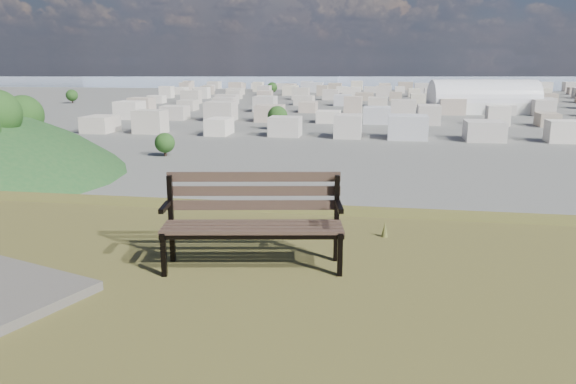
# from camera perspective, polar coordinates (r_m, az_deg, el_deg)

# --- Properties ---
(park_bench) EXTENTS (1.78, 0.84, 0.89)m
(park_bench) POSITION_cam_1_polar(r_m,az_deg,el_deg) (5.43, -3.56, -2.39)
(park_bench) COLOR #463628
(park_bench) RESTS_ON hilltop_mesa
(arena) EXTENTS (57.50, 31.03, 23.07)m
(arena) POSITION_cam_1_polar(r_m,az_deg,el_deg) (318.04, 19.15, 8.56)
(arena) COLOR silver
(arena) RESTS_ON ground
(city_blocks) EXTENTS (395.00, 361.00, 7.00)m
(city_blocks) POSITION_cam_1_polar(r_m,az_deg,el_deg) (398.17, 9.46, 9.60)
(city_blocks) COLOR #BFB4A8
(city_blocks) RESTS_ON ground
(city_trees) EXTENTS (406.52, 387.20, 9.98)m
(city_trees) POSITION_cam_1_polar(r_m,az_deg,el_deg) (324.06, 4.63, 9.20)
(city_trees) COLOR #2F1F17
(city_trees) RESTS_ON ground
(bay_water) EXTENTS (2400.00, 700.00, 0.12)m
(bay_water) POSITION_cam_1_polar(r_m,az_deg,el_deg) (903.43, 9.72, 11.26)
(bay_water) COLOR #899EAE
(bay_water) RESTS_ON ground
(far_hills) EXTENTS (2050.00, 340.00, 60.00)m
(far_hills) POSITION_cam_1_polar(r_m,az_deg,el_deg) (1407.37, 7.30, 12.99)
(far_hills) COLOR #929AB5
(far_hills) RESTS_ON ground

